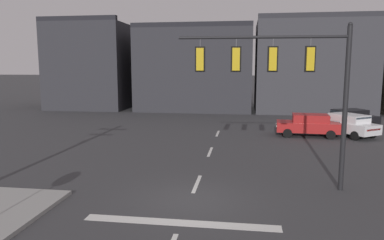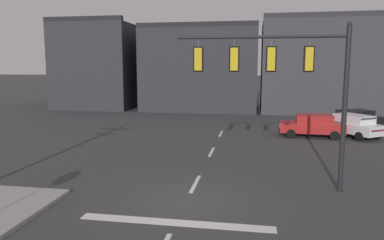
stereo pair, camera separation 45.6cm
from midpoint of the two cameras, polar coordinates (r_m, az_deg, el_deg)
name	(u,v)px [view 2 (the right image)]	position (r m, az deg, el deg)	size (l,w,h in m)	color
ground_plane	(187,200)	(14.02, 0.14, -12.51)	(400.00, 400.00, 0.00)	#353538
stop_bar_paint	(176,223)	(12.20, -1.49, -15.79)	(6.40, 0.50, 0.01)	silver
lane_centreline	(195,184)	(15.88, 1.36, -9.96)	(0.16, 26.40, 0.01)	silver
signal_mast_near_side	(285,74)	(14.99, 15.26, 7.04)	(6.75, 0.52, 6.70)	black
car_lot_nearside	(312,125)	(27.46, 18.82, -0.76)	(4.55, 2.15, 1.61)	#A81E1E
car_lot_middle	(356,119)	(31.70, 24.68, 0.09)	(4.74, 3.58, 1.61)	black
car_lot_farside	(352,125)	(28.58, 24.22, -0.71)	(4.00, 4.64, 1.61)	silver
building_row	(265,72)	(43.85, 11.67, 7.45)	(53.35, 12.70, 10.48)	#2D2D33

